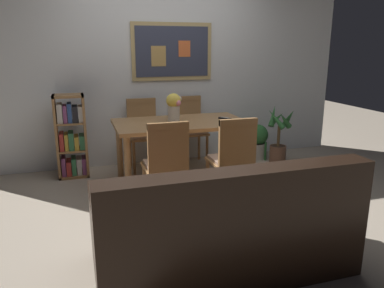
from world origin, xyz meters
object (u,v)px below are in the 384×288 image
object	(u,v)px
dining_chair_far_right	(189,124)
tv_remote	(225,118)
dining_chair_far_left	(143,128)
leather_couch	(225,230)
potted_ivy	(257,141)
bookshelf	(72,138)
dining_chair_near_right	(233,154)
flower_vase	(174,105)
dining_table	(181,130)
potted_palm	(279,139)
dining_chair_near_left	(166,159)

from	to	relation	value
dining_chair_far_right	tv_remote	distance (m)	0.85
dining_chair_far_left	leather_couch	world-z (taller)	dining_chair_far_left
dining_chair_far_left	potted_ivy	xyz separation A→B (m)	(1.64, -0.05, -0.29)
tv_remote	bookshelf	bearing A→B (deg)	158.34
leather_couch	bookshelf	bearing A→B (deg)	112.63
dining_chair_far_left	dining_chair_far_right	bearing A→B (deg)	3.95
dining_chair_near_right	flower_vase	bearing A→B (deg)	115.80
dining_chair_near_right	potted_ivy	distance (m)	1.77
flower_vase	dining_table	bearing A→B (deg)	-39.43
flower_vase	potted_palm	bearing A→B (deg)	11.98
potted_palm	bookshelf	bearing A→B (deg)	174.25
potted_palm	flower_vase	bearing A→B (deg)	-168.02
dining_chair_near_right	potted_palm	size ratio (longest dim) A/B	1.14
dining_chair_near_left	potted_palm	xyz separation A→B (m)	(1.85, 1.10, -0.20)
potted_ivy	flower_vase	xyz separation A→B (m)	(-1.40, -0.62, 0.67)
bookshelf	flower_vase	distance (m)	1.36
leather_couch	dining_table	bearing A→B (deg)	84.14
potted_palm	dining_chair_far_right	bearing A→B (deg)	161.81
dining_chair_near_right	bookshelf	distance (m)	2.07
dining_chair_far_right	potted_palm	distance (m)	1.24
dining_chair_near_left	leather_couch	bearing A→B (deg)	-81.23
dining_table	bookshelf	size ratio (longest dim) A/B	1.46
dining_chair_far_right	leather_couch	bearing A→B (deg)	-101.51
dining_chair_far_right	flower_vase	world-z (taller)	flower_vase
dining_chair_near_left	bookshelf	world-z (taller)	bookshelf
dining_chair_far_left	potted_palm	bearing A→B (deg)	-10.60
dining_chair_near_right	leather_couch	xyz separation A→B (m)	(-0.51, -1.03, -0.22)
dining_chair_near_left	dining_chair_far_right	bearing A→B (deg)	65.29
dining_chair_far_right	flower_vase	size ratio (longest dim) A/B	2.88
bookshelf	tv_remote	distance (m)	1.88
dining_chair_far_left	bookshelf	world-z (taller)	bookshelf
potted_ivy	flower_vase	bearing A→B (deg)	-155.97
dining_table	tv_remote	size ratio (longest dim) A/B	9.69
potted_palm	dining_chair_near_left	bearing A→B (deg)	-149.15
dining_chair_near_right	potted_ivy	xyz separation A→B (m)	(1.01, 1.42, -0.29)
dining_chair_near_right	dining_chair_far_left	xyz separation A→B (m)	(-0.63, 1.47, 0.00)
potted_ivy	potted_palm	world-z (taller)	potted_palm
bookshelf	dining_chair_far_left	bearing A→B (deg)	4.22
dining_chair_far_left	potted_palm	distance (m)	1.85
leather_couch	flower_vase	bearing A→B (deg)	86.31
dining_chair_near_left	dining_chair_near_right	size ratio (longest dim) A/B	1.00
flower_vase	tv_remote	distance (m)	0.62
dining_chair_near_right	dining_chair_far_left	size ratio (longest dim) A/B	1.00
dining_chair_far_right	potted_ivy	world-z (taller)	dining_chair_far_right
tv_remote	leather_couch	bearing A→B (deg)	-112.00
dining_chair_near_right	tv_remote	world-z (taller)	dining_chair_near_right
bookshelf	potted_ivy	distance (m)	2.54
dining_chair_near_right	dining_chair_far_right	size ratio (longest dim) A/B	1.00
dining_chair_near_left	dining_table	bearing A→B (deg)	64.19
dining_chair_far_right	potted_palm	size ratio (longest dim) A/B	1.14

